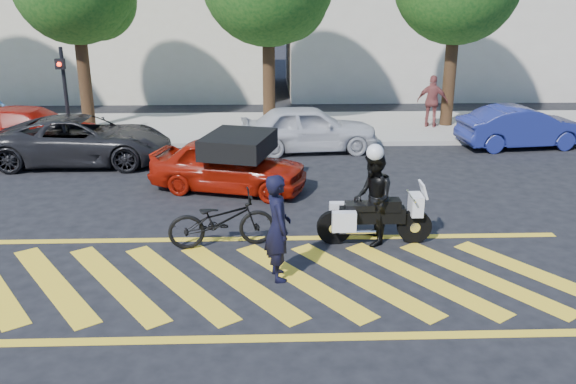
{
  "coord_description": "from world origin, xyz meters",
  "views": [
    {
      "loc": [
        -0.06,
        -9.85,
        5.03
      ],
      "look_at": [
        0.34,
        1.83,
        1.05
      ],
      "focal_mm": 38.0,
      "sensor_mm": 36.0,
      "label": 1
    }
  ],
  "objects_px": {
    "parked_mid_right": "(308,128)",
    "parked_right": "(522,127)",
    "bicycle": "(222,220)",
    "police_motorcycle": "(373,217)",
    "parked_left": "(32,130)",
    "officer_bike": "(278,227)",
    "parked_mid_left": "(83,140)",
    "officer_moto": "(373,198)",
    "red_convertible": "(229,165)"
  },
  "relations": [
    {
      "from": "bicycle",
      "to": "parked_right",
      "type": "xyz_separation_m",
      "value": [
        9.18,
        7.64,
        0.11
      ]
    },
    {
      "from": "officer_bike",
      "to": "parked_mid_left",
      "type": "bearing_deg",
      "value": 24.57
    },
    {
      "from": "police_motorcycle",
      "to": "red_convertible",
      "type": "bearing_deg",
      "value": 132.0
    },
    {
      "from": "parked_left",
      "to": "officer_moto",
      "type": "bearing_deg",
      "value": -121.26
    },
    {
      "from": "police_motorcycle",
      "to": "red_convertible",
      "type": "distance_m",
      "value": 4.68
    },
    {
      "from": "parked_mid_right",
      "to": "parked_right",
      "type": "bearing_deg",
      "value": -92.87
    },
    {
      "from": "red_convertible",
      "to": "parked_right",
      "type": "height_order",
      "value": "red_convertible"
    },
    {
      "from": "red_convertible",
      "to": "parked_right",
      "type": "distance_m",
      "value": 10.11
    },
    {
      "from": "police_motorcycle",
      "to": "parked_right",
      "type": "bearing_deg",
      "value": 51.21
    },
    {
      "from": "parked_mid_right",
      "to": "officer_bike",
      "type": "bearing_deg",
      "value": 168.02
    },
    {
      "from": "officer_moto",
      "to": "parked_mid_right",
      "type": "height_order",
      "value": "officer_moto"
    },
    {
      "from": "parked_right",
      "to": "parked_left",
      "type": "bearing_deg",
      "value": 83.42
    },
    {
      "from": "parked_left",
      "to": "parked_right",
      "type": "height_order",
      "value": "parked_left"
    },
    {
      "from": "red_convertible",
      "to": "officer_moto",
      "type": "bearing_deg",
      "value": -122.17
    },
    {
      "from": "bicycle",
      "to": "parked_mid_left",
      "type": "xyz_separation_m",
      "value": [
        -4.5,
        6.24,
        0.14
      ]
    },
    {
      "from": "bicycle",
      "to": "parked_mid_right",
      "type": "distance_m",
      "value": 7.75
    },
    {
      "from": "parked_mid_left",
      "to": "parked_right",
      "type": "bearing_deg",
      "value": -84.0
    },
    {
      "from": "bicycle",
      "to": "parked_mid_left",
      "type": "bearing_deg",
      "value": 26.67
    },
    {
      "from": "officer_moto",
      "to": "parked_mid_left",
      "type": "relative_size",
      "value": 0.38
    },
    {
      "from": "officer_bike",
      "to": "parked_right",
      "type": "relative_size",
      "value": 0.48
    },
    {
      "from": "parked_mid_right",
      "to": "police_motorcycle",
      "type": "bearing_deg",
      "value": -178.31
    },
    {
      "from": "officer_bike",
      "to": "parked_mid_right",
      "type": "bearing_deg",
      "value": -18.79
    },
    {
      "from": "bicycle",
      "to": "red_convertible",
      "type": "height_order",
      "value": "red_convertible"
    },
    {
      "from": "parked_mid_right",
      "to": "parked_left",
      "type": "bearing_deg",
      "value": 83.8
    },
    {
      "from": "parked_mid_left",
      "to": "parked_mid_right",
      "type": "distance_m",
      "value": 6.83
    },
    {
      "from": "police_motorcycle",
      "to": "parked_mid_right",
      "type": "bearing_deg",
      "value": 96.58
    },
    {
      "from": "officer_bike",
      "to": "red_convertible",
      "type": "bearing_deg",
      "value": 1.63
    },
    {
      "from": "bicycle",
      "to": "police_motorcycle",
      "type": "bearing_deg",
      "value": -97.92
    },
    {
      "from": "police_motorcycle",
      "to": "parked_right",
      "type": "relative_size",
      "value": 0.58
    },
    {
      "from": "officer_moto",
      "to": "parked_mid_left",
      "type": "xyz_separation_m",
      "value": [
        -7.54,
        6.18,
        -0.26
      ]
    },
    {
      "from": "officer_moto",
      "to": "red_convertible",
      "type": "height_order",
      "value": "officer_moto"
    },
    {
      "from": "police_motorcycle",
      "to": "bicycle",
      "type": "bearing_deg",
      "value": -178.64
    },
    {
      "from": "officer_moto",
      "to": "parked_mid_right",
      "type": "distance_m",
      "value": 7.4
    },
    {
      "from": "officer_moto",
      "to": "parked_left",
      "type": "height_order",
      "value": "officer_moto"
    },
    {
      "from": "officer_bike",
      "to": "parked_left",
      "type": "xyz_separation_m",
      "value": [
        -7.59,
        9.08,
        -0.28
      ]
    },
    {
      "from": "police_motorcycle",
      "to": "parked_left",
      "type": "relative_size",
      "value": 0.49
    },
    {
      "from": "officer_bike",
      "to": "parked_mid_right",
      "type": "relative_size",
      "value": 0.45
    },
    {
      "from": "red_convertible",
      "to": "parked_mid_right",
      "type": "xyz_separation_m",
      "value": [
        2.3,
        3.86,
        0.06
      ]
    },
    {
      "from": "bicycle",
      "to": "parked_mid_right",
      "type": "bearing_deg",
      "value": -25.86
    },
    {
      "from": "parked_mid_left",
      "to": "parked_right",
      "type": "relative_size",
      "value": 1.25
    },
    {
      "from": "officer_moto",
      "to": "bicycle",
      "type": "bearing_deg",
      "value": -88.64
    },
    {
      "from": "parked_mid_right",
      "to": "parked_right",
      "type": "relative_size",
      "value": 1.06
    },
    {
      "from": "parked_mid_right",
      "to": "parked_right",
      "type": "distance_m",
      "value": 6.96
    },
    {
      "from": "parked_mid_left",
      "to": "police_motorcycle",
      "type": "bearing_deg",
      "value": -129.1
    },
    {
      "from": "parked_left",
      "to": "parked_mid_right",
      "type": "height_order",
      "value": "parked_mid_right"
    },
    {
      "from": "officer_moto",
      "to": "parked_left",
      "type": "relative_size",
      "value": 0.4
    },
    {
      "from": "parked_left",
      "to": "parked_mid_left",
      "type": "relative_size",
      "value": 0.95
    },
    {
      "from": "officer_bike",
      "to": "parked_mid_right",
      "type": "height_order",
      "value": "officer_bike"
    },
    {
      "from": "bicycle",
      "to": "police_motorcycle",
      "type": "xyz_separation_m",
      "value": [
        3.06,
        0.06,
        0.0
      ]
    },
    {
      "from": "red_convertible",
      "to": "parked_mid_right",
      "type": "bearing_deg",
      "value": -14.58
    }
  ]
}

